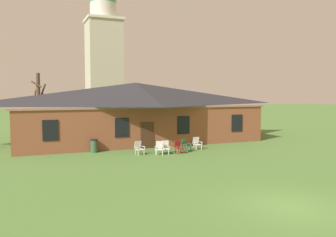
# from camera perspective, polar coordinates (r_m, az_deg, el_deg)

# --- Properties ---
(ground_plane) EXTENTS (200.00, 200.00, 0.00)m
(ground_plane) POSITION_cam_1_polar(r_m,az_deg,el_deg) (14.54, 19.60, -13.70)
(ground_plane) COLOR #517A38
(brick_building) EXTENTS (21.91, 10.40, 5.40)m
(brick_building) POSITION_cam_1_polar(r_m,az_deg,el_deg) (32.16, -5.44, 1.27)
(brick_building) COLOR brown
(brick_building) RESTS_ON ground
(dome_tower) EXTENTS (5.18, 5.18, 20.92)m
(dome_tower) POSITION_cam_1_polar(r_m,az_deg,el_deg) (51.66, -10.66, 9.98)
(dome_tower) COLOR #BCB29E
(dome_tower) RESTS_ON ground
(lawn_chair_by_porch) EXTENTS (0.70, 0.74, 0.96)m
(lawn_chair_by_porch) POSITION_cam_1_polar(r_m,az_deg,el_deg) (24.75, -4.87, -4.88)
(lawn_chair_by_porch) COLOR silver
(lawn_chair_by_porch) RESTS_ON ground
(lawn_chair_near_door) EXTENTS (0.79, 0.84, 0.96)m
(lawn_chair_near_door) POSITION_cam_1_polar(r_m,az_deg,el_deg) (24.68, -1.44, -4.89)
(lawn_chair_near_door) COLOR silver
(lawn_chair_near_door) RESTS_ON ground
(lawn_chair_left_end) EXTENTS (0.76, 0.81, 0.96)m
(lawn_chair_left_end) POSITION_cam_1_polar(r_m,az_deg,el_deg) (24.92, -0.47, -4.80)
(lawn_chair_left_end) COLOR silver
(lawn_chair_left_end) RESTS_ON ground
(lawn_chair_middle) EXTENTS (0.69, 0.72, 0.96)m
(lawn_chair_middle) POSITION_cam_1_polar(r_m,az_deg,el_deg) (25.23, 1.83, -4.69)
(lawn_chair_middle) COLOR maroon
(lawn_chair_middle) RESTS_ON ground
(lawn_chair_right_end) EXTENTS (0.84, 0.87, 0.96)m
(lawn_chair_right_end) POSITION_cam_1_polar(r_m,az_deg,el_deg) (25.93, 2.93, -4.45)
(lawn_chair_right_end) COLOR #28704C
(lawn_chair_right_end) RESTS_ON ground
(lawn_chair_far_side) EXTENTS (0.65, 0.67, 0.96)m
(lawn_chair_far_side) POSITION_cam_1_polar(r_m,az_deg,el_deg) (27.00, 4.85, -4.11)
(lawn_chair_far_side) COLOR silver
(lawn_chair_far_side) RESTS_ON ground
(bare_tree_beside_building) EXTENTS (1.39, 1.40, 6.32)m
(bare_tree_beside_building) POSITION_cam_1_polar(r_m,az_deg,el_deg) (34.61, -20.83, 2.20)
(bare_tree_beside_building) COLOR brown
(bare_tree_beside_building) RESTS_ON ground
(trash_bin) EXTENTS (0.56, 0.56, 0.98)m
(trash_bin) POSITION_cam_1_polar(r_m,az_deg,el_deg) (26.13, -12.26, -4.48)
(trash_bin) COLOR #335638
(trash_bin) RESTS_ON ground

